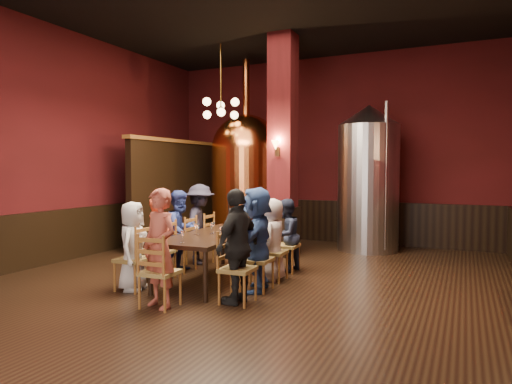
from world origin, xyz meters
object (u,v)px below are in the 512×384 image
at_px(dining_table, 215,237).
at_px(person_0, 133,246).
at_px(person_1, 159,239).
at_px(rose_vase, 241,213).
at_px(copper_kettle, 246,177).
at_px(steel_vessel, 368,178).
at_px(person_2, 181,231).

relative_size(dining_table, person_0, 1.87).
height_order(dining_table, person_1, person_1).
height_order(person_0, rose_vase, person_0).
bearing_deg(rose_vase, dining_table, -92.74).
relative_size(copper_kettle, steel_vessel, 1.37).
xyz_separation_m(person_0, rose_vase, (0.85, 1.85, 0.35)).
height_order(dining_table, person_2, person_2).
distance_m(person_1, copper_kettle, 3.91).
bearing_deg(person_2, person_0, -170.81).
height_order(person_2, rose_vase, person_2).
relative_size(dining_table, steel_vessel, 0.77).
height_order(person_1, person_2, person_2).
distance_m(dining_table, rose_vase, 0.87).
xyz_separation_m(person_1, steel_vessel, (2.53, 4.09, 0.92)).
height_order(steel_vessel, rose_vase, steel_vessel).
xyz_separation_m(dining_table, rose_vase, (0.04, 0.82, 0.31)).
bearing_deg(rose_vase, person_0, -114.60).
relative_size(dining_table, copper_kettle, 0.56).
height_order(person_2, copper_kettle, copper_kettle).
bearing_deg(rose_vase, person_1, -126.53).
height_order(person_1, rose_vase, person_1).
bearing_deg(person_1, steel_vessel, -28.55).
height_order(person_0, steel_vessel, steel_vessel).
bearing_deg(person_2, person_1, -170.81).
bearing_deg(person_0, person_1, -16.59).
relative_size(person_1, copper_kettle, 0.31).
relative_size(person_1, person_2, 0.94).
bearing_deg(copper_kettle, steel_vessel, 6.20).
height_order(person_2, steel_vessel, steel_vessel).
bearing_deg(steel_vessel, person_1, -121.69).
distance_m(person_0, steel_vessel, 5.46).
xyz_separation_m(copper_kettle, rose_vase, (1.16, -2.61, -0.58)).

